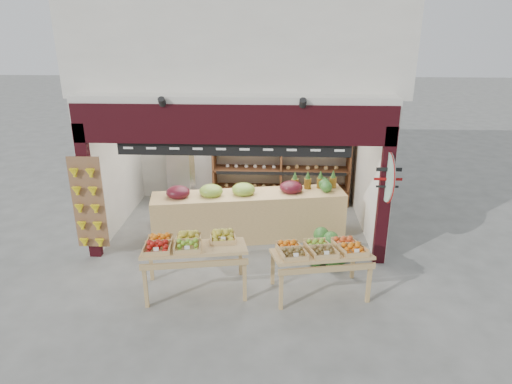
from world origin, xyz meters
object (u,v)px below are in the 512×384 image
object	(u,v)px
display_table_left	(188,246)
display_table_right	(320,251)
mid_counter	(248,214)
back_shelving	(281,156)
refrigerator	(181,171)
cardboard_stack	(179,214)
watermelon_pile	(328,250)

from	to	relation	value
display_table_left	display_table_right	size ratio (longest dim) A/B	1.08
mid_counter	back_shelving	bearing A→B (deg)	71.38
refrigerator	display_table_right	bearing A→B (deg)	-66.80
display_table_right	mid_counter	bearing A→B (deg)	122.85
display_table_right	display_table_left	bearing A→B (deg)	-179.94
cardboard_stack	refrigerator	bearing A→B (deg)	98.10
back_shelving	watermelon_pile	world-z (taller)	back_shelving
cardboard_stack	mid_counter	xyz separation A→B (m)	(1.61, -0.61, 0.29)
refrigerator	mid_counter	bearing A→B (deg)	-62.11
refrigerator	display_table_left	distance (m)	4.11
display_table_right	watermelon_pile	xyz separation A→B (m)	(0.26, 1.13, -0.58)
watermelon_pile	display_table_left	bearing A→B (deg)	-155.41
back_shelving	refrigerator	bearing A→B (deg)	-178.06
display_table_left	watermelon_pile	bearing A→B (deg)	24.59
cardboard_stack	display_table_right	xyz separation A→B (m)	(2.93, -2.66, 0.54)
refrigerator	display_table_right	xyz separation A→B (m)	(3.13, -4.01, -0.04)
cardboard_stack	mid_counter	size ratio (longest dim) A/B	0.25
back_shelving	refrigerator	xyz separation A→B (m)	(-2.49, -0.08, -0.39)
mid_counter	watermelon_pile	distance (m)	1.87
back_shelving	display_table_right	world-z (taller)	back_shelving
refrigerator	display_table_left	xyz separation A→B (m)	(0.92, -4.01, 0.01)
mid_counter	display_table_right	bearing A→B (deg)	-57.15
back_shelving	cardboard_stack	distance (m)	2.88
cardboard_stack	display_table_right	distance (m)	3.99
cardboard_stack	display_table_right	size ratio (longest dim) A/B	0.60
display_table_left	watermelon_pile	xyz separation A→B (m)	(2.47, 1.13, -0.63)
cardboard_stack	display_table_left	distance (m)	2.82
back_shelving	mid_counter	xyz separation A→B (m)	(-0.69, -2.04, -0.67)
refrigerator	display_table_left	world-z (taller)	refrigerator
mid_counter	watermelon_pile	xyz separation A→B (m)	(1.59, -0.92, -0.33)
back_shelving	mid_counter	size ratio (longest dim) A/B	0.83
refrigerator	cardboard_stack	world-z (taller)	refrigerator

